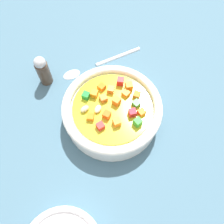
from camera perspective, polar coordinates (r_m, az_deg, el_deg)
name	(u,v)px	position (r cm, az deg, el deg)	size (l,w,h in cm)	color
ground_plane	(112,120)	(51.44, 0.00, -1.76)	(140.00, 140.00, 2.00)	#42667A
soup_bowl_main	(112,111)	(47.93, 0.01, 0.26)	(19.18, 19.18, 6.02)	white
spoon	(97,64)	(57.50, -3.49, 11.08)	(8.00, 18.72, 0.86)	silver
pepper_shaker	(43,70)	(54.04, -15.71, 9.26)	(2.72, 2.72, 7.57)	#4C3828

